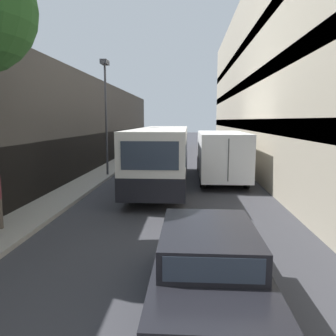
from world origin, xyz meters
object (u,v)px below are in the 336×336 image
object	(u,v)px
bus	(163,155)
box_truck	(220,153)
street_lamp	(106,96)
car_hatchback	(208,266)
panel_van	(153,147)

from	to	relation	value
bus	box_truck	world-z (taller)	bus
bus	street_lamp	world-z (taller)	street_lamp
box_truck	street_lamp	distance (m)	7.25
car_hatchback	bus	bearing A→B (deg)	98.72
car_hatchback	bus	world-z (taller)	bus
bus	panel_van	world-z (taller)	bus
bus	street_lamp	size ratio (longest dim) A/B	1.72
box_truck	street_lamp	size ratio (longest dim) A/B	1.27
box_truck	panel_van	size ratio (longest dim) A/B	2.00
bus	street_lamp	distance (m)	5.05
car_hatchback	panel_van	xyz separation A→B (m)	(-3.32, 21.18, 0.36)
street_lamp	box_truck	bearing A→B (deg)	-1.10
bus	panel_van	size ratio (longest dim) A/B	2.72
car_hatchback	bus	distance (m)	11.25
bus	box_truck	xyz separation A→B (m)	(3.11, 1.91, -0.07)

